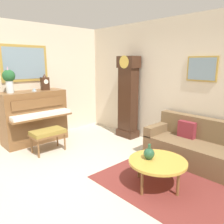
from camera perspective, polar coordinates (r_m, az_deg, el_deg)
The scene contains 13 objects.
ground_plane at distance 3.82m, azimuth -7.65°, elevation -17.59°, with size 6.40×6.00×0.10m, color beige.
wall_left at distance 5.66m, azimuth -23.67°, elevation 7.00°, with size 0.13×4.90×2.80m.
wall_back at distance 5.08m, azimuth 14.71°, elevation 7.04°, with size 5.30×0.13×2.80m.
area_rug at distance 3.71m, azimuth 13.86°, elevation -17.89°, with size 2.10×1.50×0.01m, color maroon.
piano at distance 5.52m, azimuth -19.47°, elevation -1.12°, with size 0.87×1.44×1.22m.
piano_bench at distance 4.86m, azimuth -16.27°, elevation -5.35°, with size 0.42×0.70×0.48m.
grandfather_clock at distance 5.53m, azimuth 4.15°, elevation 3.26°, with size 0.52×0.34×2.03m.
couch at distance 4.48m, azimuth 21.37°, elevation -8.55°, with size 1.90×0.80×0.84m.
coffee_table at distance 3.49m, azimuth 11.74°, elevation -12.60°, with size 0.88×0.88×0.42m.
mantel_clock at distance 5.53m, azimuth -16.97°, elevation 7.25°, with size 0.13×0.18×0.38m.
flower_vase at distance 5.22m, azimuth -25.14°, elevation 7.89°, with size 0.26×0.26×0.58m.
teacup at distance 5.38m, azimuth -19.50°, elevation 5.35°, with size 0.12×0.12×0.06m.
green_jug at distance 3.47m, azimuth 9.57°, elevation -10.54°, with size 0.17×0.17×0.24m.
Camera 1 is at (2.72, -1.88, 1.87)m, focal length 35.30 mm.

